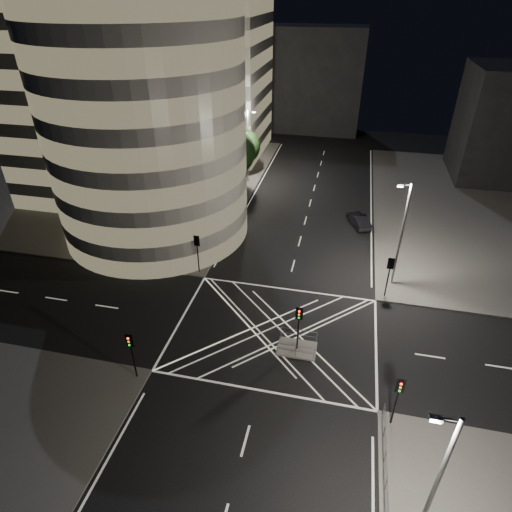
% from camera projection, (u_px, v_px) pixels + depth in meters
% --- Properties ---
extents(ground, '(120.00, 120.00, 0.00)m').
position_uv_depth(ground, '(275.00, 332.00, 34.69)').
color(ground, black).
rests_on(ground, ground).
extents(sidewalk_far_left, '(42.00, 42.00, 0.15)m').
position_uv_depth(sidewalk_far_left, '(113.00, 178.00, 62.25)').
color(sidewalk_far_left, '#585653').
rests_on(sidewalk_far_left, ground).
extents(central_island, '(3.00, 2.00, 0.15)m').
position_uv_depth(central_island, '(297.00, 349.00, 33.05)').
color(central_island, slate).
rests_on(central_island, ground).
extents(office_tower_curved, '(30.00, 29.00, 27.20)m').
position_uv_depth(office_tower_curved, '(124.00, 105.00, 47.17)').
color(office_tower_curved, gray).
rests_on(office_tower_curved, sidewalk_far_left).
extents(office_block_rear, '(24.00, 16.00, 22.00)m').
position_uv_depth(office_block_rear, '(188.00, 80.00, 67.37)').
color(office_block_rear, gray).
rests_on(office_block_rear, sidewalk_far_left).
extents(building_far_end, '(18.00, 8.00, 18.00)m').
position_uv_depth(building_far_end, '(312.00, 81.00, 78.37)').
color(building_far_end, black).
rests_on(building_far_end, ground).
extents(tree_a, '(3.96, 3.96, 6.88)m').
position_uv_depth(tree_a, '(187.00, 218.00, 41.50)').
color(tree_a, black).
rests_on(tree_a, sidewalk_far_left).
extents(tree_b, '(4.71, 4.71, 7.39)m').
position_uv_depth(tree_b, '(206.00, 192.00, 46.40)').
color(tree_b, black).
rests_on(tree_b, sidewalk_far_left).
extents(tree_c, '(4.60, 4.60, 7.37)m').
position_uv_depth(tree_c, '(222.00, 172.00, 51.32)').
color(tree_c, black).
rests_on(tree_c, sidewalk_far_left).
extents(tree_d, '(5.40, 5.40, 8.39)m').
position_uv_depth(tree_d, '(235.00, 151.00, 55.96)').
color(tree_d, black).
rests_on(tree_d, sidewalk_far_left).
extents(tree_e, '(4.17, 4.17, 6.43)m').
position_uv_depth(tree_e, '(246.00, 146.00, 61.57)').
color(tree_e, black).
rests_on(tree_e, sidewalk_far_left).
extents(traffic_signal_fl, '(0.55, 0.22, 4.00)m').
position_uv_depth(traffic_signal_fl, '(197.00, 247.00, 40.36)').
color(traffic_signal_fl, black).
rests_on(traffic_signal_fl, sidewalk_far_left).
extents(traffic_signal_nl, '(0.55, 0.22, 4.00)m').
position_uv_depth(traffic_signal_nl, '(131.00, 348.00, 29.16)').
color(traffic_signal_nl, black).
rests_on(traffic_signal_nl, sidewalk_near_left).
extents(traffic_signal_fr, '(0.55, 0.22, 4.00)m').
position_uv_depth(traffic_signal_fr, '(390.00, 270.00, 37.10)').
color(traffic_signal_fr, black).
rests_on(traffic_signal_fr, sidewalk_far_right).
extents(traffic_signal_nr, '(0.55, 0.22, 4.00)m').
position_uv_depth(traffic_signal_nr, '(398.00, 394.00, 25.90)').
color(traffic_signal_nr, black).
rests_on(traffic_signal_nr, sidewalk_near_right).
extents(traffic_signal_island, '(0.55, 0.22, 4.00)m').
position_uv_depth(traffic_signal_island, '(299.00, 321.00, 31.52)').
color(traffic_signal_island, black).
rests_on(traffic_signal_island, central_island).
extents(street_lamp_left_near, '(1.25, 0.25, 10.00)m').
position_uv_depth(street_lamp_left_near, '(206.00, 198.00, 43.35)').
color(street_lamp_left_near, slate).
rests_on(street_lamp_left_near, sidewalk_far_left).
extents(street_lamp_left_far, '(1.25, 0.25, 10.00)m').
position_uv_depth(street_lamp_left_far, '(248.00, 144.00, 58.17)').
color(street_lamp_left_far, slate).
rests_on(street_lamp_left_far, sidewalk_far_left).
extents(street_lamp_right_far, '(1.25, 0.25, 10.00)m').
position_uv_depth(street_lamp_right_far, '(401.00, 233.00, 37.39)').
color(street_lamp_right_far, slate).
rests_on(street_lamp_right_far, sidewalk_far_right).
extents(street_lamp_right_near, '(1.25, 0.25, 10.00)m').
position_uv_depth(street_lamp_right_near, '(433.00, 487.00, 18.44)').
color(street_lamp_right_near, slate).
rests_on(street_lamp_right_near, sidewalk_near_right).
extents(railing_near_right, '(0.06, 11.70, 1.10)m').
position_uv_depth(railing_near_right, '(387.00, 499.00, 22.77)').
color(railing_near_right, slate).
rests_on(railing_near_right, sidewalk_near_right).
extents(railing_island_south, '(2.80, 0.06, 1.10)m').
position_uv_depth(railing_island_south, '(296.00, 351.00, 31.97)').
color(railing_island_south, slate).
rests_on(railing_island_south, central_island).
extents(railing_island_north, '(2.80, 0.06, 1.10)m').
position_uv_depth(railing_island_north, '(299.00, 335.00, 33.45)').
color(railing_island_north, slate).
rests_on(railing_island_north, central_island).
extents(sedan, '(3.06, 4.64, 1.45)m').
position_uv_depth(sedan, '(359.00, 220.00, 49.70)').
color(sedan, black).
rests_on(sedan, ground).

